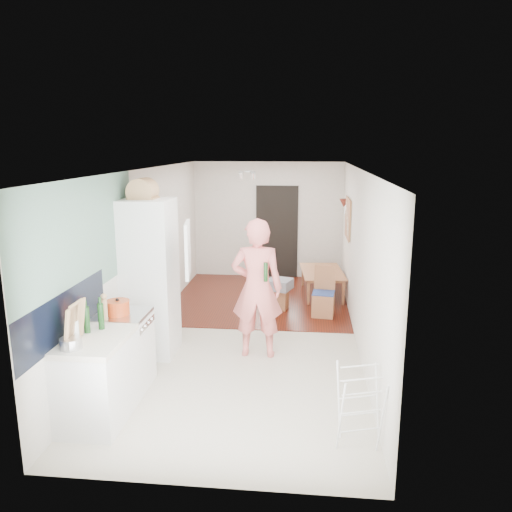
% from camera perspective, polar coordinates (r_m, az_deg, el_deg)
% --- Properties ---
extents(room_shell, '(3.20, 7.00, 2.50)m').
position_cam_1_polar(room_shell, '(7.37, -0.79, 0.09)').
color(room_shell, beige).
rests_on(room_shell, ground).
extents(floor, '(3.20, 7.00, 0.01)m').
position_cam_1_polar(floor, '(7.74, -0.76, -8.99)').
color(floor, beige).
rests_on(floor, ground).
extents(wood_floor_overlay, '(3.20, 3.30, 0.01)m').
position_cam_1_polar(wood_floor_overlay, '(9.47, 0.53, -4.86)').
color(wood_floor_overlay, '#541508').
rests_on(wood_floor_overlay, room_shell).
extents(sage_wall_panel, '(0.02, 3.00, 1.30)m').
position_cam_1_polar(sage_wall_panel, '(5.77, -19.09, 1.96)').
color(sage_wall_panel, slate).
rests_on(sage_wall_panel, room_shell).
extents(tile_splashback, '(0.02, 1.90, 0.50)m').
position_cam_1_polar(tile_splashback, '(5.46, -20.91, -6.36)').
color(tile_splashback, black).
rests_on(tile_splashback, room_shell).
extents(doorway_recess, '(0.90, 0.04, 2.00)m').
position_cam_1_polar(doorway_recess, '(10.80, 2.41, 2.75)').
color(doorway_recess, black).
rests_on(doorway_recess, room_shell).
extents(base_cabinet, '(0.60, 0.90, 0.86)m').
position_cam_1_polar(base_cabinet, '(5.61, -17.65, -13.54)').
color(base_cabinet, white).
rests_on(base_cabinet, room_shell).
extents(worktop, '(0.62, 0.92, 0.06)m').
position_cam_1_polar(worktop, '(5.43, -17.97, -9.16)').
color(worktop, white).
rests_on(worktop, room_shell).
extents(range_cooker, '(0.60, 0.60, 0.88)m').
position_cam_1_polar(range_cooker, '(6.24, -14.91, -10.54)').
color(range_cooker, white).
rests_on(range_cooker, room_shell).
extents(cooker_top, '(0.60, 0.60, 0.04)m').
position_cam_1_polar(cooker_top, '(6.07, -15.15, -6.54)').
color(cooker_top, silver).
rests_on(cooker_top, room_shell).
extents(fridge_housing, '(0.66, 0.66, 2.15)m').
position_cam_1_polar(fridge_housing, '(6.93, -12.03, -2.49)').
color(fridge_housing, white).
rests_on(fridge_housing, room_shell).
extents(fridge_door, '(0.14, 0.56, 0.70)m').
position_cam_1_polar(fridge_door, '(6.38, -7.82, 0.76)').
color(fridge_door, white).
rests_on(fridge_door, room_shell).
extents(fridge_interior, '(0.02, 0.52, 0.66)m').
position_cam_1_polar(fridge_interior, '(6.74, -9.70, 1.33)').
color(fridge_interior, white).
rests_on(fridge_interior, room_shell).
extents(pinboard, '(0.03, 0.90, 0.70)m').
position_cam_1_polar(pinboard, '(9.17, 10.49, 4.26)').
color(pinboard, tan).
rests_on(pinboard, room_shell).
extents(pinboard_frame, '(0.00, 0.94, 0.74)m').
position_cam_1_polar(pinboard_frame, '(9.17, 10.40, 4.26)').
color(pinboard_frame, '#9F663C').
rests_on(pinboard_frame, room_shell).
extents(wall_sconce, '(0.18, 0.18, 0.16)m').
position_cam_1_polar(wall_sconce, '(9.78, 10.01, 5.97)').
color(wall_sconce, maroon).
rests_on(wall_sconce, room_shell).
extents(person, '(0.83, 0.55, 2.25)m').
position_cam_1_polar(person, '(6.69, 0.11, -2.30)').
color(person, '#EC7470').
rests_on(person, floor).
extents(dining_table, '(0.76, 1.23, 0.41)m').
position_cam_1_polar(dining_table, '(9.70, 7.68, -3.30)').
color(dining_table, '#9F663C').
rests_on(dining_table, floor).
extents(dining_chair, '(0.40, 0.40, 0.85)m').
position_cam_1_polar(dining_chair, '(8.48, 7.73, -4.11)').
color(dining_chair, '#9F663C').
rests_on(dining_chair, floor).
extents(stool, '(0.34, 0.34, 0.38)m').
position_cam_1_polar(stool, '(8.84, 2.67, -4.92)').
color(stool, '#9F663C').
rests_on(stool, floor).
extents(grey_drape, '(0.50, 0.50, 0.18)m').
position_cam_1_polar(grey_drape, '(8.72, 2.69, -3.25)').
color(grey_drape, gray).
rests_on(grey_drape, stool).
extents(drying_rack, '(0.48, 0.46, 0.77)m').
position_cam_1_polar(drying_rack, '(5.09, 11.76, -16.61)').
color(drying_rack, white).
rests_on(drying_rack, floor).
extents(bread_bin, '(0.39, 0.38, 0.19)m').
position_cam_1_polar(bread_bin, '(6.80, -12.81, 7.23)').
color(bread_bin, tan).
rests_on(bread_bin, fridge_housing).
extents(red_casserole, '(0.28, 0.28, 0.16)m').
position_cam_1_polar(red_casserole, '(6.03, -15.52, -5.69)').
color(red_casserole, '#C74218').
rests_on(red_casserole, cooker_top).
extents(steel_pan, '(0.27, 0.27, 0.11)m').
position_cam_1_polar(steel_pan, '(5.20, -20.39, -9.33)').
color(steel_pan, silver).
rests_on(steel_pan, worktop).
extents(held_bottle, '(0.05, 0.05, 0.25)m').
position_cam_1_polar(held_bottle, '(6.52, 1.12, -1.84)').
color(held_bottle, '#153B16').
rests_on(held_bottle, person).
extents(bottle_a, '(0.08, 0.08, 0.28)m').
position_cam_1_polar(bottle_a, '(5.53, -18.80, -6.92)').
color(bottle_a, '#153B16').
rests_on(bottle_a, worktop).
extents(bottle_b, '(0.08, 0.08, 0.28)m').
position_cam_1_polar(bottle_b, '(5.59, -17.30, -6.60)').
color(bottle_b, '#153B16').
rests_on(bottle_b, worktop).
extents(bottle_c, '(0.10, 0.10, 0.22)m').
position_cam_1_polar(bottle_c, '(5.33, -20.04, -8.09)').
color(bottle_c, silver).
rests_on(bottle_c, worktop).
extents(pepper_mill_front, '(0.07, 0.07, 0.24)m').
position_cam_1_polar(pepper_mill_front, '(5.88, -16.92, -5.88)').
color(pepper_mill_front, tan).
rests_on(pepper_mill_front, worktop).
extents(pepper_mill_back, '(0.07, 0.07, 0.20)m').
position_cam_1_polar(pepper_mill_back, '(5.88, -16.88, -6.08)').
color(pepper_mill_back, tan).
rests_on(pepper_mill_back, worktop).
extents(chopping_boards, '(0.05, 0.31, 0.43)m').
position_cam_1_polar(chopping_boards, '(5.27, -20.02, -7.18)').
color(chopping_boards, tan).
rests_on(chopping_boards, worktop).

